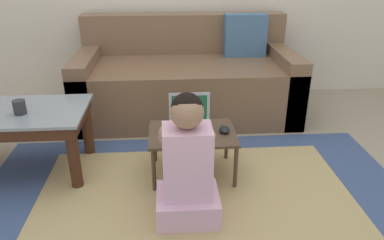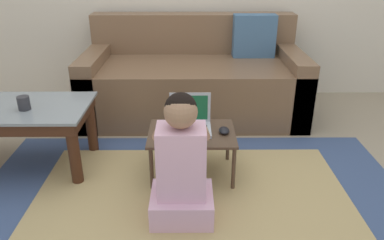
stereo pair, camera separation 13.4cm
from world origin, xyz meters
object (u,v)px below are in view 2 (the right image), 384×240
(couch, at_px, (195,80))
(computer_mouse, at_px, (224,130))
(laptop, at_px, (190,124))
(person_seated, at_px, (181,167))
(coffee_table, at_px, (20,117))
(cup_on_table, at_px, (24,103))
(laptop_desk, at_px, (192,137))

(couch, relative_size, computer_mouse, 19.40)
(couch, relative_size, laptop, 7.07)
(person_seated, bearing_deg, computer_mouse, 58.57)
(couch, relative_size, person_seated, 2.56)
(coffee_table, distance_m, person_seated, 1.16)
(coffee_table, xyz_separation_m, computer_mouse, (1.28, -0.12, -0.04))
(cup_on_table, bearing_deg, laptop_desk, -3.55)
(couch, relative_size, laptop_desk, 3.41)
(couch, height_order, computer_mouse, couch)
(person_seated, height_order, cup_on_table, person_seated)
(couch, bearing_deg, person_seated, -93.38)
(couch, bearing_deg, laptop_desk, -91.53)
(laptop, bearing_deg, couch, 87.64)
(couch, distance_m, coffee_table, 1.45)
(computer_mouse, relative_size, cup_on_table, 1.11)
(couch, distance_m, cup_on_table, 1.45)
(person_seated, bearing_deg, laptop, 84.36)
(laptop_desk, relative_size, laptop, 2.07)
(laptop_desk, bearing_deg, computer_mouse, -2.25)
(coffee_table, relative_size, person_seated, 1.23)
(couch, height_order, laptop, couch)
(laptop_desk, bearing_deg, laptop, 110.02)
(person_seated, xyz_separation_m, cup_on_table, (-0.96, 0.48, 0.16))
(coffee_table, height_order, computer_mouse, coffee_table)
(coffee_table, relative_size, laptop_desk, 1.64)
(couch, bearing_deg, laptop, -92.36)
(coffee_table, relative_size, cup_on_table, 10.34)
(coffee_table, bearing_deg, couch, 39.80)
(laptop, bearing_deg, computer_mouse, -12.29)
(couch, bearing_deg, coffee_table, -140.20)
(coffee_table, height_order, cup_on_table, cup_on_table)
(couch, height_order, laptop_desk, couch)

